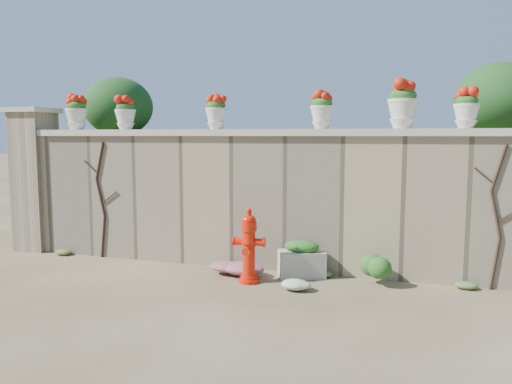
% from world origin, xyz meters
% --- Properties ---
extents(ground, '(80.00, 80.00, 0.00)m').
position_xyz_m(ground, '(0.00, 0.00, 0.00)').
color(ground, brown).
rests_on(ground, ground).
extents(stone_wall, '(8.00, 0.40, 2.00)m').
position_xyz_m(stone_wall, '(0.00, 1.80, 1.00)').
color(stone_wall, gray).
rests_on(stone_wall, ground).
extents(wall_cap, '(8.10, 0.52, 0.10)m').
position_xyz_m(wall_cap, '(0.00, 1.80, 2.05)').
color(wall_cap, '#BEB5A1').
rests_on(wall_cap, stone_wall).
extents(gate_pillar, '(0.72, 0.72, 2.48)m').
position_xyz_m(gate_pillar, '(-4.15, 1.80, 1.26)').
color(gate_pillar, gray).
rests_on(gate_pillar, ground).
extents(raised_fill, '(9.00, 6.00, 2.00)m').
position_xyz_m(raised_fill, '(0.00, 5.00, 1.00)').
color(raised_fill, '#384C23').
rests_on(raised_fill, ground).
extents(back_shrub_left, '(1.30, 1.30, 1.10)m').
position_xyz_m(back_shrub_left, '(-3.20, 3.00, 2.55)').
color(back_shrub_left, '#143814').
rests_on(back_shrub_left, raised_fill).
extents(back_shrub_right, '(1.30, 1.30, 1.10)m').
position_xyz_m(back_shrub_right, '(3.40, 3.00, 2.55)').
color(back_shrub_right, '#143814').
rests_on(back_shrub_right, raised_fill).
extents(vine_left, '(0.60, 0.04, 1.91)m').
position_xyz_m(vine_left, '(-2.67, 1.58, 0.99)').
color(vine_left, black).
rests_on(vine_left, ground).
extents(vine_right, '(0.60, 0.04, 1.91)m').
position_xyz_m(vine_right, '(3.23, 1.58, 0.99)').
color(vine_right, black).
rests_on(vine_right, ground).
extents(fire_hydrant, '(0.44, 0.31, 1.02)m').
position_xyz_m(fire_hydrant, '(0.07, 0.95, 0.51)').
color(fire_hydrant, red).
rests_on(fire_hydrant, ground).
extents(planter_box, '(0.74, 0.60, 0.53)m').
position_xyz_m(planter_box, '(0.71, 1.43, 0.25)').
color(planter_box, '#BEB5A1').
rests_on(planter_box, ground).
extents(green_shrub, '(0.60, 0.54, 0.57)m').
position_xyz_m(green_shrub, '(1.74, 1.34, 0.29)').
color(green_shrub, '#1E5119').
rests_on(green_shrub, ground).
extents(magenta_clump, '(0.94, 0.63, 0.25)m').
position_xyz_m(magenta_clump, '(-0.24, 1.21, 0.13)').
color(magenta_clump, '#D0297E').
rests_on(magenta_clump, ground).
extents(white_flowers, '(0.48, 0.39, 0.17)m').
position_xyz_m(white_flowers, '(0.78, 0.83, 0.09)').
color(white_flowers, white).
rests_on(white_flowers, ground).
extents(urn_pot_0, '(0.36, 0.36, 0.57)m').
position_xyz_m(urn_pot_0, '(-3.25, 1.80, 2.38)').
color(urn_pot_0, beige).
rests_on(urn_pot_0, wall_cap).
extents(urn_pot_1, '(0.34, 0.34, 0.53)m').
position_xyz_m(urn_pot_1, '(-2.31, 1.80, 2.36)').
color(urn_pot_1, beige).
rests_on(urn_pot_1, wall_cap).
extents(urn_pot_2, '(0.33, 0.33, 0.52)m').
position_xyz_m(urn_pot_2, '(-0.72, 1.80, 2.36)').
color(urn_pot_2, beige).
rests_on(urn_pot_2, wall_cap).
extents(urn_pot_3, '(0.34, 0.34, 0.53)m').
position_xyz_m(urn_pot_3, '(0.91, 1.80, 2.36)').
color(urn_pot_3, beige).
rests_on(urn_pot_3, wall_cap).
extents(urn_pot_4, '(0.41, 0.41, 0.65)m').
position_xyz_m(urn_pot_4, '(2.02, 1.80, 2.42)').
color(urn_pot_4, beige).
rests_on(urn_pot_4, wall_cap).
extents(urn_pot_5, '(0.33, 0.33, 0.52)m').
position_xyz_m(urn_pot_5, '(2.83, 1.80, 2.36)').
color(urn_pot_5, beige).
rests_on(urn_pot_5, wall_cap).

